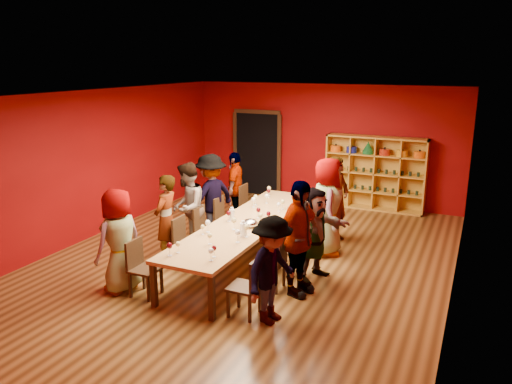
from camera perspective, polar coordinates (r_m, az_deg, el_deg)
room_shell at (r=8.78m, az=-1.05°, el=1.25°), size 7.10×9.10×3.04m
tasting_table at (r=9.00m, az=-1.02°, el=-3.71°), size 1.10×4.50×0.75m
doorway at (r=13.53m, az=0.21°, el=4.44°), size 1.40×0.17×2.30m
shelving_unit at (r=12.49m, az=13.47°, el=2.50°), size 2.40×0.40×1.80m
chair_person_left_0 at (r=8.00m, az=-13.03°, el=-8.10°), size 0.42×0.42×0.89m
person_left_0 at (r=8.11m, az=-15.38°, el=-5.38°), size 0.60×0.89×1.67m
chair_person_left_1 at (r=8.94m, az=-8.19°, el=-5.39°), size 0.42×0.42×0.89m
person_left_1 at (r=9.03m, az=-10.24°, el=-3.12°), size 0.50×0.64×1.63m
chair_person_left_2 at (r=9.49m, az=-5.94°, el=-4.10°), size 0.42×0.42×0.89m
person_left_2 at (r=9.56m, az=-7.83°, el=-1.74°), size 0.71×0.94×1.72m
chair_person_left_3 at (r=10.14m, az=-3.70°, el=-2.81°), size 0.42×0.42×0.89m
person_left_3 at (r=10.17m, az=-5.18°, el=-0.55°), size 0.83×1.22×1.75m
chair_person_left_4 at (r=11.11m, az=-0.93°, el=-1.20°), size 0.42×0.42×0.89m
person_left_4 at (r=11.16m, az=-2.37°, el=0.51°), size 0.63×1.02×1.61m
chair_person_right_0 at (r=7.17m, az=-0.79°, el=-10.46°), size 0.42×0.42×0.89m
person_right_0 at (r=6.93m, az=1.84°, el=-8.91°), size 0.59×1.06×1.54m
chair_person_right_1 at (r=7.97m, az=2.19°, el=-7.78°), size 0.42×0.42×0.89m
person_right_1 at (r=7.69m, az=4.86°, el=-5.33°), size 0.73×1.16×1.83m
chair_person_right_2 at (r=8.55m, az=3.92°, el=-6.21°), size 0.42×0.42×0.89m
person_right_2 at (r=8.32m, az=6.65°, el=-4.74°), size 0.94×1.51×1.57m
chair_person_right_3 at (r=9.58m, az=6.38°, el=-3.93°), size 0.42×0.42×0.89m
person_right_3 at (r=9.37m, az=8.10°, el=-1.68°), size 0.80×1.02×1.84m
chair_person_right_4 at (r=10.27m, az=7.72°, el=-2.68°), size 0.42×0.42×0.89m
person_right_4 at (r=10.09m, az=9.23°, el=-0.85°), size 0.61×0.73×1.73m
wine_glass_0 at (r=9.10m, az=-2.59°, el=-2.33°), size 0.07×0.07×0.18m
wine_glass_1 at (r=9.95m, az=-0.04°, el=-0.64°), size 0.09×0.09×0.22m
wine_glass_2 at (r=7.26m, az=-5.19°, el=-6.78°), size 0.08×0.08×0.20m
wine_glass_3 at (r=8.33m, az=-6.12°, el=-4.04°), size 0.07×0.07×0.18m
wine_glass_4 at (r=9.81m, az=-0.28°, el=-0.91°), size 0.08×0.08×0.21m
wine_glass_5 at (r=9.14m, az=0.28°, el=-2.11°), size 0.08×0.08×0.20m
wine_glass_6 at (r=8.81m, az=0.52°, el=-2.76°), size 0.08×0.08×0.21m
wine_glass_7 at (r=10.09m, az=1.23°, el=-0.51°), size 0.08×0.08×0.20m
wine_glass_8 at (r=7.61m, az=-8.92°, el=-5.96°), size 0.07×0.07×0.18m
wine_glass_9 at (r=9.55m, az=2.61°, el=-1.48°), size 0.07×0.07×0.18m
wine_glass_10 at (r=8.42m, az=-5.53°, el=-3.59°), size 0.09×0.09×0.22m
wine_glass_11 at (r=8.52m, az=-2.54°, el=-3.32°), size 0.09×0.09×0.22m
wine_glass_12 at (r=8.92m, az=1.43°, el=-2.56°), size 0.08×0.08×0.20m
wine_glass_13 at (r=10.52m, az=1.46°, el=0.09°), size 0.07×0.07×0.19m
wine_glass_14 at (r=7.38m, az=-4.82°, el=-6.47°), size 0.07×0.07×0.19m
wine_glass_15 at (r=10.42m, az=4.78°, el=-0.07°), size 0.08×0.08×0.19m
wine_glass_16 at (r=9.68m, az=3.07°, el=-1.17°), size 0.08×0.08×0.20m
wine_glass_17 at (r=10.30m, az=4.28°, el=-0.31°), size 0.07×0.07×0.18m
wine_glass_18 at (r=7.92m, az=-2.11°, el=-4.71°), size 0.09×0.09×0.22m
wine_glass_19 at (r=7.89m, az=-5.30°, el=-5.05°), size 0.08×0.08×0.19m
wine_glass_20 at (r=7.51m, az=-9.85°, el=-6.12°), size 0.09×0.09×0.21m
wine_glass_21 at (r=8.16m, az=-1.10°, el=-4.11°), size 0.09×0.09×0.22m
wine_glass_22 at (r=10.66m, az=1.49°, el=0.37°), size 0.08×0.08×0.21m
wine_glass_23 at (r=8.97m, az=-3.14°, el=-2.49°), size 0.08×0.08×0.20m
spittoon_bowl at (r=8.69m, az=-0.68°, el=-3.59°), size 0.28×0.28×0.15m
carafe_a at (r=9.04m, az=-2.77°, el=-2.58°), size 0.11×0.11×0.24m
carafe_b at (r=8.20m, az=-1.48°, el=-4.30°), size 0.13×0.13×0.27m
wine_bottle at (r=10.62m, az=4.61°, el=0.02°), size 0.07×0.07×0.28m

